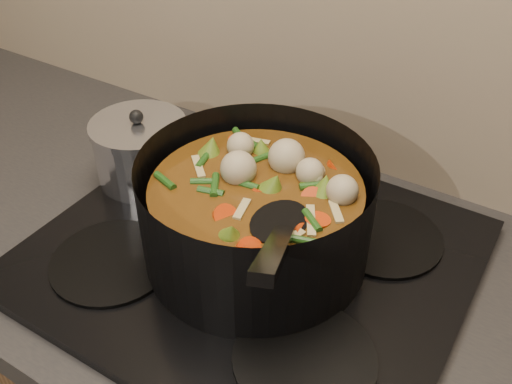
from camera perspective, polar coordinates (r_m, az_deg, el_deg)
The scene contains 3 objects.
stovetop at distance 0.87m, azimuth -0.50°, elevation -6.26°, with size 0.62×0.54×0.03m.
stockpot at distance 0.81m, azimuth 0.02°, elevation -2.22°, with size 0.38×0.44×0.24m.
saucepan at distance 1.00m, azimuth -11.41°, elevation 4.10°, with size 0.16×0.16×0.13m.
Camera 1 is at (0.34, 1.40, 1.53)m, focal length 40.00 mm.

